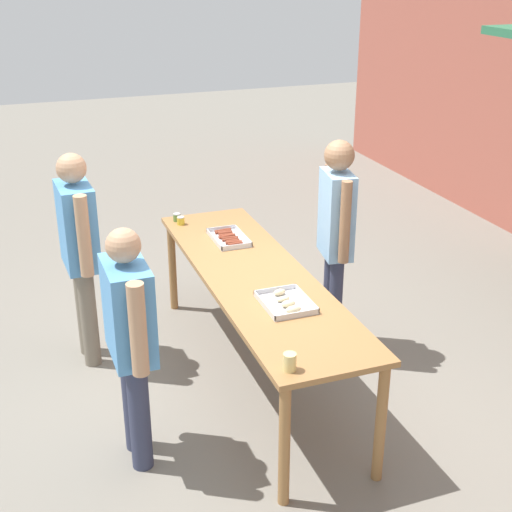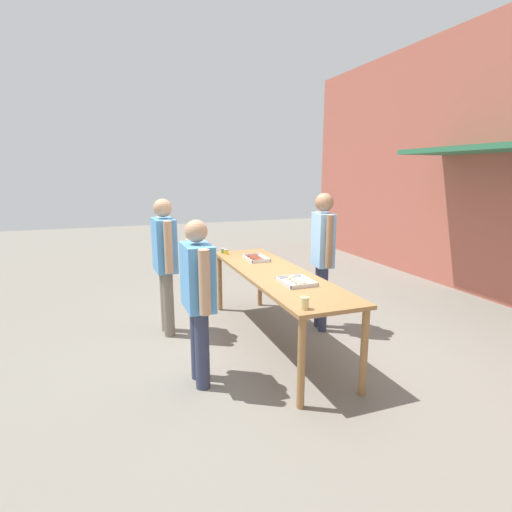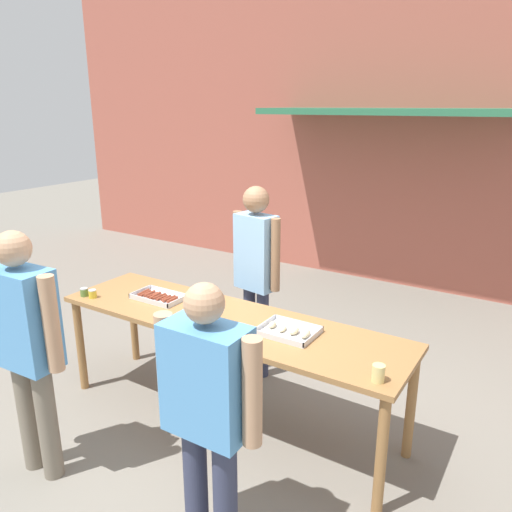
{
  "view_description": "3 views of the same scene",
  "coord_description": "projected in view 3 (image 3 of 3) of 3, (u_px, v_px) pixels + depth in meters",
  "views": [
    {
      "loc": [
        4.54,
        -1.65,
        3.13
      ],
      "look_at": [
        0.0,
        0.0,
        1.05
      ],
      "focal_mm": 50.0,
      "sensor_mm": 36.0,
      "label": 1
    },
    {
      "loc": [
        4.26,
        -1.79,
        2.06
      ],
      "look_at": [
        -0.72,
        0.02,
        0.95
      ],
      "focal_mm": 28.0,
      "sensor_mm": 36.0,
      "label": 2
    },
    {
      "loc": [
        2.09,
        -2.88,
        2.48
      ],
      "look_at": [
        -0.2,
        0.75,
        1.17
      ],
      "focal_mm": 35.0,
      "sensor_mm": 36.0,
      "label": 3
    }
  ],
  "objects": [
    {
      "name": "ground_plane",
      "position": [
        228.0,
        418.0,
        4.12
      ],
      "size": [
        24.0,
        24.0,
        0.0
      ],
      "primitive_type": "plane",
      "color": "slate"
    },
    {
      "name": "building_facade_back",
      "position": [
        397.0,
        122.0,
        6.69
      ],
      "size": [
        12.0,
        1.11,
        4.5
      ],
      "color": "#A85647",
      "rests_on": "ground"
    },
    {
      "name": "serving_table",
      "position": [
        227.0,
        329.0,
        3.89
      ],
      "size": [
        2.89,
        0.78,
        0.9
      ],
      "color": "olive",
      "rests_on": "ground"
    },
    {
      "name": "food_tray_sausages",
      "position": [
        159.0,
        297.0,
        4.25
      ],
      "size": [
        0.44,
        0.26,
        0.04
      ],
      "color": "silver",
      "rests_on": "serving_table"
    },
    {
      "name": "food_tray_buns",
      "position": [
        290.0,
        331.0,
        3.6
      ],
      "size": [
        0.41,
        0.32,
        0.06
      ],
      "color": "silver",
      "rests_on": "serving_table"
    },
    {
      "name": "condiment_jar_mustard",
      "position": [
        84.0,
        292.0,
        4.3
      ],
      "size": [
        0.07,
        0.07,
        0.07
      ],
      "color": "#567A38",
      "rests_on": "serving_table"
    },
    {
      "name": "condiment_jar_ketchup",
      "position": [
        93.0,
        294.0,
        4.26
      ],
      "size": [
        0.07,
        0.07,
        0.07
      ],
      "color": "gold",
      "rests_on": "serving_table"
    },
    {
      "name": "beer_cup",
      "position": [
        378.0,
        373.0,
        2.96
      ],
      "size": [
        0.08,
        0.08,
        0.11
      ],
      "color": "#DBC67A",
      "rests_on": "serving_table"
    },
    {
      "name": "person_server_behind_table",
      "position": [
        256.0,
        264.0,
        4.51
      ],
      "size": [
        0.53,
        0.26,
        1.81
      ],
      "rotation": [
        0.0,
        0.0,
        -0.17
      ],
      "color": "#333851",
      "rests_on": "ground"
    },
    {
      "name": "person_customer_holding_hotdog",
      "position": [
        26.0,
        337.0,
        3.24
      ],
      "size": [
        0.65,
        0.27,
        1.75
      ],
      "rotation": [
        0.0,
        0.0,
        3.19
      ],
      "color": "#756B5B",
      "rests_on": "ground"
    },
    {
      "name": "person_customer_with_cup",
      "position": [
        207.0,
        402.0,
        2.66
      ],
      "size": [
        0.67,
        0.26,
        1.64
      ],
      "rotation": [
        0.0,
        0.0,
        3.15
      ],
      "color": "#333851",
      "rests_on": "ground"
    }
  ]
}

